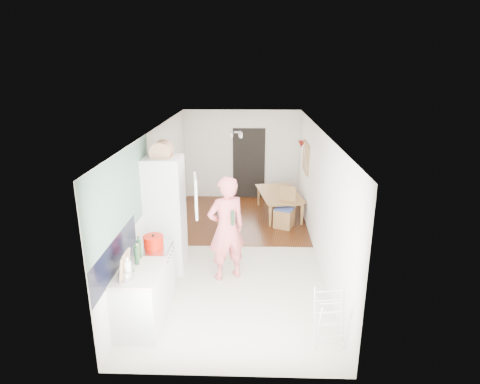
# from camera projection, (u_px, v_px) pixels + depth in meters

# --- Properties ---
(room_shell) EXTENTS (3.20, 7.00, 2.50)m
(room_shell) POSITION_uv_depth(u_px,v_px,m) (237.00, 193.00, 7.91)
(room_shell) COLOR silver
(room_shell) RESTS_ON ground
(floor) EXTENTS (3.20, 7.00, 0.01)m
(floor) POSITION_uv_depth(u_px,v_px,m) (237.00, 251.00, 8.30)
(floor) COLOR beige
(floor) RESTS_ON ground
(wood_floor_overlay) EXTENTS (3.20, 3.30, 0.01)m
(wood_floor_overlay) POSITION_uv_depth(u_px,v_px,m) (240.00, 218.00, 10.05)
(wood_floor_overlay) COLOR #542C15
(wood_floor_overlay) RESTS_ON room_shell
(sage_wall_panel) EXTENTS (0.02, 3.00, 1.30)m
(sage_wall_panel) POSITION_uv_depth(u_px,v_px,m) (123.00, 195.00, 5.88)
(sage_wall_panel) COLOR gray
(sage_wall_panel) RESTS_ON room_shell
(tile_splashback) EXTENTS (0.02, 1.90, 0.50)m
(tile_splashback) POSITION_uv_depth(u_px,v_px,m) (116.00, 256.00, 5.57)
(tile_splashback) COLOR black
(tile_splashback) RESTS_ON room_shell
(doorway_recess) EXTENTS (0.90, 0.04, 2.00)m
(doorway_recess) POSITION_uv_depth(u_px,v_px,m) (249.00, 164.00, 11.30)
(doorway_recess) COLOR black
(doorway_recess) RESTS_ON room_shell
(base_cabinet) EXTENTS (0.60, 0.90, 0.86)m
(base_cabinet) POSITION_uv_depth(u_px,v_px,m) (140.00, 301.00, 5.78)
(base_cabinet) COLOR silver
(base_cabinet) RESTS_ON room_shell
(worktop) EXTENTS (0.62, 0.92, 0.06)m
(worktop) POSITION_uv_depth(u_px,v_px,m) (138.00, 272.00, 5.64)
(worktop) COLOR beige
(worktop) RESTS_ON room_shell
(range_cooker) EXTENTS (0.60, 0.60, 0.88)m
(range_cooker) POSITION_uv_depth(u_px,v_px,m) (153.00, 274.00, 6.49)
(range_cooker) COLOR silver
(range_cooker) RESTS_ON room_shell
(cooker_top) EXTENTS (0.60, 0.60, 0.04)m
(cooker_top) POSITION_uv_depth(u_px,v_px,m) (151.00, 248.00, 6.35)
(cooker_top) COLOR #B7B7BA
(cooker_top) RESTS_ON room_shell
(fridge_housing) EXTENTS (0.66, 0.66, 2.15)m
(fridge_housing) POSITION_uv_depth(u_px,v_px,m) (165.00, 215.00, 7.26)
(fridge_housing) COLOR silver
(fridge_housing) RESTS_ON room_shell
(fridge_door) EXTENTS (0.14, 0.56, 0.70)m
(fridge_door) POSITION_uv_depth(u_px,v_px,m) (196.00, 196.00, 6.81)
(fridge_door) COLOR silver
(fridge_door) RESTS_ON room_shell
(fridge_interior) EXTENTS (0.02, 0.52, 0.66)m
(fridge_interior) POSITION_uv_depth(u_px,v_px,m) (181.00, 190.00, 7.11)
(fridge_interior) COLOR white
(fridge_interior) RESTS_ON room_shell
(pinboard) EXTENTS (0.03, 0.90, 0.70)m
(pinboard) POSITION_uv_depth(u_px,v_px,m) (306.00, 157.00, 9.58)
(pinboard) COLOR tan
(pinboard) RESTS_ON room_shell
(pinboard_frame) EXTENTS (0.00, 0.94, 0.74)m
(pinboard_frame) POSITION_uv_depth(u_px,v_px,m) (305.00, 157.00, 9.58)
(pinboard_frame) COLOR olive
(pinboard_frame) RESTS_ON room_shell
(wall_sconce) EXTENTS (0.18, 0.18, 0.16)m
(wall_sconce) POSITION_uv_depth(u_px,v_px,m) (302.00, 144.00, 10.14)
(wall_sconce) COLOR maroon
(wall_sconce) RESTS_ON room_shell
(person) EXTENTS (0.97, 0.84, 2.24)m
(person) POSITION_uv_depth(u_px,v_px,m) (226.00, 220.00, 6.93)
(person) COLOR #E56668
(person) RESTS_ON floor
(dining_table) EXTENTS (1.02, 1.54, 0.50)m
(dining_table) POSITION_uv_depth(u_px,v_px,m) (280.00, 206.00, 10.18)
(dining_table) COLOR olive
(dining_table) RESTS_ON floor
(dining_chair) EXTENTS (0.53, 0.53, 0.96)m
(dining_chair) POSITION_uv_depth(u_px,v_px,m) (284.00, 208.00, 9.33)
(dining_chair) COLOR olive
(dining_chair) RESTS_ON floor
(stool) EXTENTS (0.35, 0.35, 0.43)m
(stool) POSITION_uv_depth(u_px,v_px,m) (225.00, 227.00, 8.96)
(stool) COLOR olive
(stool) RESTS_ON floor
(grey_drape) EXTENTS (0.44, 0.44, 0.17)m
(grey_drape) POSITION_uv_depth(u_px,v_px,m) (226.00, 215.00, 8.85)
(grey_drape) COLOR gray
(grey_drape) RESTS_ON stool
(drying_rack) EXTENTS (0.44, 0.40, 0.77)m
(drying_rack) POSITION_uv_depth(u_px,v_px,m) (331.00, 321.00, 5.41)
(drying_rack) COLOR silver
(drying_rack) RESTS_ON floor
(bread_bin) EXTENTS (0.41, 0.40, 0.20)m
(bread_bin) POSITION_uv_depth(u_px,v_px,m) (161.00, 151.00, 6.92)
(bread_bin) COLOR tan
(bread_bin) RESTS_ON fridge_housing
(red_casserole) EXTENTS (0.35, 0.35, 0.19)m
(red_casserole) POSITION_uv_depth(u_px,v_px,m) (153.00, 241.00, 6.33)
(red_casserole) COLOR red
(red_casserole) RESTS_ON cooker_top
(steel_pan) EXTENTS (0.26, 0.26, 0.11)m
(steel_pan) POSITION_uv_depth(u_px,v_px,m) (126.00, 275.00, 5.40)
(steel_pan) COLOR #B7B7BA
(steel_pan) RESTS_ON worktop
(held_bottle) EXTENTS (0.06, 0.06, 0.26)m
(held_bottle) POSITION_uv_depth(u_px,v_px,m) (232.00, 218.00, 6.77)
(held_bottle) COLOR #1C3E22
(held_bottle) RESTS_ON person
(bottle_a) EXTENTS (0.08, 0.08, 0.27)m
(bottle_a) POSITION_uv_depth(u_px,v_px,m) (137.00, 256.00, 5.77)
(bottle_a) COLOR #1C3E22
(bottle_a) RESTS_ON worktop
(bottle_b) EXTENTS (0.07, 0.07, 0.28)m
(bottle_b) POSITION_uv_depth(u_px,v_px,m) (139.00, 249.00, 5.95)
(bottle_b) COLOR #1C3E22
(bottle_b) RESTS_ON worktop
(bottle_c) EXTENTS (0.11, 0.11, 0.24)m
(bottle_c) POSITION_uv_depth(u_px,v_px,m) (128.00, 269.00, 5.42)
(bottle_c) COLOR silver
(bottle_c) RESTS_ON worktop
(pepper_mill_front) EXTENTS (0.07, 0.07, 0.22)m
(pepper_mill_front) POSITION_uv_depth(u_px,v_px,m) (137.00, 254.00, 5.88)
(pepper_mill_front) COLOR tan
(pepper_mill_front) RESTS_ON worktop
(pepper_mill_back) EXTENTS (0.07, 0.07, 0.21)m
(pepper_mill_back) POSITION_uv_depth(u_px,v_px,m) (140.00, 251.00, 5.98)
(pepper_mill_back) COLOR tan
(pepper_mill_back) RESTS_ON worktop
(chopping_boards) EXTENTS (0.09, 0.28, 0.38)m
(chopping_boards) POSITION_uv_depth(u_px,v_px,m) (125.00, 265.00, 5.38)
(chopping_boards) COLOR tan
(chopping_boards) RESTS_ON worktop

